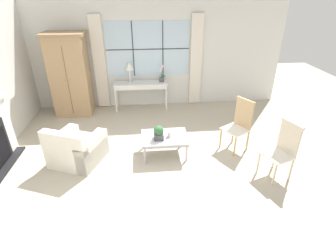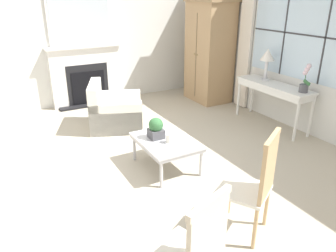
# 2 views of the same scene
# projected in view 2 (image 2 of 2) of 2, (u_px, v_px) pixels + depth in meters

# --- Properties ---
(ground_plane) EXTENTS (14.00, 14.00, 0.00)m
(ground_plane) POSITION_uv_depth(u_px,v_px,m) (130.00, 168.00, 4.33)
(ground_plane) COLOR #B2A893
(wall_back_windowed) EXTENTS (7.20, 0.14, 2.80)m
(wall_back_windowed) POSITION_uv_depth(u_px,v_px,m) (304.00, 44.00, 5.15)
(wall_back_windowed) COLOR silver
(wall_back_windowed) RESTS_ON ground_plane
(wall_left) EXTENTS (0.06, 7.20, 2.80)m
(wall_left) POSITION_uv_depth(u_px,v_px,m) (96.00, 33.00, 6.51)
(wall_left) COLOR silver
(wall_left) RESTS_ON ground_plane
(fireplace) EXTENTS (0.34, 1.47, 2.14)m
(fireplace) POSITION_uv_depth(u_px,v_px,m) (86.00, 70.00, 6.55)
(fireplace) COLOR black
(fireplace) RESTS_ON ground_plane
(armoire) EXTENTS (0.97, 0.70, 2.04)m
(armoire) POSITION_uv_depth(u_px,v_px,m) (209.00, 51.00, 6.70)
(armoire) COLOR tan
(armoire) RESTS_ON ground_plane
(console_table) EXTENTS (1.42, 0.41, 0.73)m
(console_table) POSITION_uv_depth(u_px,v_px,m) (274.00, 89.00, 5.49)
(console_table) COLOR white
(console_table) RESTS_ON ground_plane
(table_lamp) EXTENTS (0.25, 0.25, 0.54)m
(table_lamp) POSITION_uv_depth(u_px,v_px,m) (267.00, 57.00, 5.54)
(table_lamp) COLOR silver
(table_lamp) RESTS_ON console_table
(potted_orchid) EXTENTS (0.17, 0.13, 0.45)m
(potted_orchid) POSITION_uv_depth(u_px,v_px,m) (305.00, 82.00, 4.96)
(potted_orchid) COLOR #4C4C51
(potted_orchid) RESTS_ON console_table
(armchair_upholstered) EXTENTS (1.09, 1.09, 0.78)m
(armchair_upholstered) POSITION_uv_depth(u_px,v_px,m) (115.00, 112.00, 5.57)
(armchair_upholstered) COLOR silver
(armchair_upholstered) RESTS_ON ground_plane
(side_chair_wooden) EXTENTS (0.60, 0.60, 1.05)m
(side_chair_wooden) POSITION_uv_depth(u_px,v_px,m) (256.00, 181.00, 2.96)
(side_chair_wooden) COLOR white
(side_chair_wooden) RESTS_ON ground_plane
(accent_chair_wooden) EXTENTS (0.56, 0.56, 1.02)m
(accent_chair_wooden) POSITION_uv_depth(u_px,v_px,m) (195.00, 250.00, 2.20)
(accent_chair_wooden) COLOR white
(accent_chair_wooden) RESTS_ON ground_plane
(coffee_table) EXTENTS (0.89, 0.66, 0.40)m
(coffee_table) POSITION_uv_depth(u_px,v_px,m) (166.00, 143.00, 4.22)
(coffee_table) COLOR #BCBCC1
(coffee_table) RESTS_ON ground_plane
(potted_plant_small) EXTENTS (0.19, 0.19, 0.28)m
(potted_plant_small) POSITION_uv_depth(u_px,v_px,m) (156.00, 128.00, 4.21)
(potted_plant_small) COLOR #4C4C51
(potted_plant_small) RESTS_ON coffee_table
(pillar_candle) EXTENTS (0.11, 0.11, 0.13)m
(pillar_candle) POSITION_uv_depth(u_px,v_px,m) (169.00, 139.00, 4.10)
(pillar_candle) COLOR silver
(pillar_candle) RESTS_ON coffee_table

